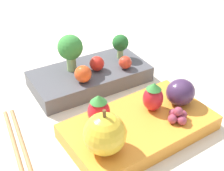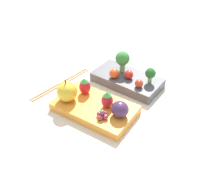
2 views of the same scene
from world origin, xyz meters
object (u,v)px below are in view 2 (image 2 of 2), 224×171
object	(u,v)px
bento_box_savoury	(127,80)
chopsticks_pair	(61,83)
bento_box_fruit	(95,108)
cherry_tomato_1	(129,75)
cherry_tomato_0	(139,83)
apple	(67,92)
strawberry_1	(107,100)
plum	(120,109)
broccoli_floret_0	(150,74)
strawberry_0	(85,86)
broccoli_floret_1	(123,59)
grape_cluster	(102,115)
cherry_tomato_2	(114,73)

from	to	relation	value
bento_box_savoury	chopsticks_pair	distance (m)	0.19
bento_box_fruit	cherry_tomato_1	world-z (taller)	cherry_tomato_1
bento_box_savoury	chopsticks_pair	world-z (taller)	bento_box_savoury
cherry_tomato_0	cherry_tomato_1	world-z (taller)	cherry_tomato_1
bento_box_fruit	cherry_tomato_1	size ratio (longest dim) A/B	8.30
bento_box_fruit	apple	size ratio (longest dim) A/B	3.41
cherry_tomato_1	strawberry_1	world-z (taller)	strawberry_1
plum	chopsticks_pair	world-z (taller)	plum
cherry_tomato_1	apple	size ratio (longest dim) A/B	0.41
bento_box_savoury	broccoli_floret_0	distance (m)	0.08
cherry_tomato_1	strawberry_0	world-z (taller)	strawberry_0
bento_box_savoury	strawberry_0	xyz separation A→B (m)	(-0.05, -0.13, 0.03)
broccoli_floret_1	grape_cluster	size ratio (longest dim) A/B	2.07
bento_box_fruit	cherry_tomato_2	size ratio (longest dim) A/B	7.52
grape_cluster	broccoli_floret_0	bearing A→B (deg)	81.89
broccoli_floret_1	strawberry_0	xyz separation A→B (m)	(-0.03, -0.14, -0.02)
bento_box_fruit	strawberry_1	world-z (taller)	strawberry_1
broccoli_floret_0	grape_cluster	distance (m)	0.19
broccoli_floret_1	apple	bearing A→B (deg)	-103.46
cherry_tomato_0	plum	size ratio (longest dim) A/B	0.52
bento_box_savoury	chopsticks_pair	size ratio (longest dim) A/B	0.95
apple	plum	xyz separation A→B (m)	(0.14, 0.03, -0.01)
broccoli_floret_0	broccoli_floret_1	world-z (taller)	broccoli_floret_1
grape_cluster	chopsticks_pair	size ratio (longest dim) A/B	0.15
bento_box_fruit	grape_cluster	world-z (taller)	grape_cluster
bento_box_fruit	plum	distance (m)	0.08
broccoli_floret_1	cherry_tomato_1	distance (m)	0.05
apple	strawberry_1	size ratio (longest dim) A/B	1.38
bento_box_fruit	plum	bearing A→B (deg)	2.11
apple	chopsticks_pair	world-z (taller)	apple
strawberry_1	cherry_tomato_1	bearing A→B (deg)	97.45
strawberry_1	plum	distance (m)	0.04
bento_box_savoury	plum	xyz separation A→B (m)	(0.07, -0.15, 0.03)
broccoli_floret_0	strawberry_0	world-z (taller)	broccoli_floret_0
strawberry_1	plum	world-z (taller)	strawberry_1
bento_box_savoury	cherry_tomato_0	xyz separation A→B (m)	(0.05, -0.03, 0.02)
cherry_tomato_0	grape_cluster	distance (m)	0.15
cherry_tomato_2	cherry_tomato_0	bearing A→B (deg)	0.25
strawberry_1	cherry_tomato_2	bearing A→B (deg)	116.16
plum	apple	bearing A→B (deg)	-169.73
plum	broccoli_floret_0	bearing A→B (deg)	91.06
cherry_tomato_2	strawberry_0	bearing A→B (deg)	-105.12
strawberry_0	strawberry_1	size ratio (longest dim) A/B	1.04
cherry_tomato_0	grape_cluster	size ratio (longest dim) A/B	0.73
plum	cherry_tomato_0	bearing A→B (deg)	97.82
cherry_tomato_2	chopsticks_pair	xyz separation A→B (m)	(-0.13, -0.08, -0.04)
broccoli_floret_1	broccoli_floret_0	bearing A→B (deg)	-3.42
broccoli_floret_0	apple	world-z (taller)	apple
cherry_tomato_2	broccoli_floret_0	bearing A→B (deg)	21.55
bento_box_fruit	strawberry_0	distance (m)	0.06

